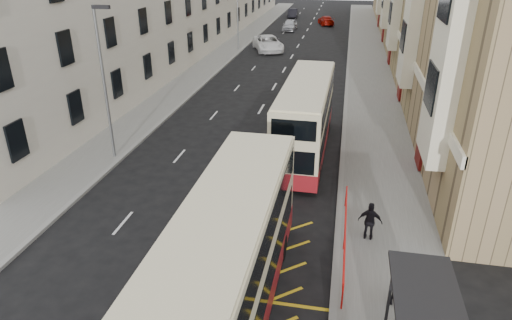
% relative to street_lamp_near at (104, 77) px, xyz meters
% --- Properties ---
extents(pavement_right, '(4.00, 120.00, 0.15)m').
position_rel_street_lamp_near_xyz_m(pavement_right, '(14.35, 18.00, -4.56)').
color(pavement_right, slate).
rests_on(pavement_right, ground).
extents(pavement_left, '(3.00, 120.00, 0.15)m').
position_rel_street_lamp_near_xyz_m(pavement_left, '(-1.15, 18.00, -4.56)').
color(pavement_left, slate).
rests_on(pavement_left, ground).
extents(kerb_right, '(0.25, 120.00, 0.15)m').
position_rel_street_lamp_near_xyz_m(kerb_right, '(12.35, 18.00, -4.56)').
color(kerb_right, gray).
rests_on(kerb_right, ground).
extents(kerb_left, '(0.25, 120.00, 0.15)m').
position_rel_street_lamp_near_xyz_m(kerb_left, '(0.35, 18.00, -4.56)').
color(kerb_left, gray).
rests_on(kerb_left, ground).
extents(road_markings, '(10.00, 110.00, 0.01)m').
position_rel_street_lamp_near_xyz_m(road_markings, '(6.35, 33.00, -4.63)').
color(road_markings, silver).
rests_on(road_markings, ground).
extents(guard_railing, '(0.06, 6.56, 1.01)m').
position_rel_street_lamp_near_xyz_m(guard_railing, '(12.60, -6.25, -3.78)').
color(guard_railing, red).
rests_on(guard_railing, pavement_right).
extents(street_lamp_near, '(0.93, 0.18, 8.00)m').
position_rel_street_lamp_near_xyz_m(street_lamp_near, '(0.00, 0.00, 0.00)').
color(street_lamp_near, slate).
rests_on(street_lamp_near, pavement_left).
extents(street_lamp_far, '(0.93, 0.18, 8.00)m').
position_rel_street_lamp_near_xyz_m(street_lamp_far, '(0.00, 30.00, 0.00)').
color(street_lamp_far, slate).
rests_on(street_lamp_far, pavement_left).
extents(double_decker_front, '(2.54, 10.80, 4.30)m').
position_rel_street_lamp_near_xyz_m(double_decker_front, '(9.20, -10.54, -2.45)').
color(double_decker_front, beige).
rests_on(double_decker_front, ground).
extents(double_decker_rear, '(2.54, 10.47, 4.16)m').
position_rel_street_lamp_near_xyz_m(double_decker_rear, '(10.17, 2.82, -2.52)').
color(double_decker_rear, beige).
rests_on(double_decker_rear, ground).
extents(pedestrian_mid, '(0.94, 0.82, 1.63)m').
position_rel_street_lamp_near_xyz_m(pedestrian_mid, '(14.49, -8.90, -3.67)').
color(pedestrian_mid, black).
rests_on(pedestrian_mid, pavement_right).
extents(pedestrian_far, '(0.98, 0.51, 1.60)m').
position_rel_street_lamp_near_xyz_m(pedestrian_far, '(13.54, -5.36, -3.69)').
color(pedestrian_far, black).
rests_on(pedestrian_far, pavement_right).
extents(white_van, '(4.70, 6.60, 1.67)m').
position_rel_street_lamp_near_xyz_m(white_van, '(3.31, 30.48, -3.80)').
color(white_van, white).
rests_on(white_van, ground).
extents(car_silver, '(1.84, 4.44, 1.51)m').
position_rel_street_lamp_near_xyz_m(car_silver, '(3.92, 44.89, -3.88)').
color(car_silver, '#B6B8BF').
rests_on(car_silver, ground).
extents(car_dark, '(1.80, 4.39, 1.42)m').
position_rel_street_lamp_near_xyz_m(car_dark, '(2.72, 58.20, -3.93)').
color(car_dark, black).
rests_on(car_dark, ground).
extents(car_red, '(2.90, 4.89, 1.33)m').
position_rel_street_lamp_near_xyz_m(car_red, '(8.65, 51.02, -3.97)').
color(car_red, '#910800').
rests_on(car_red, ground).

